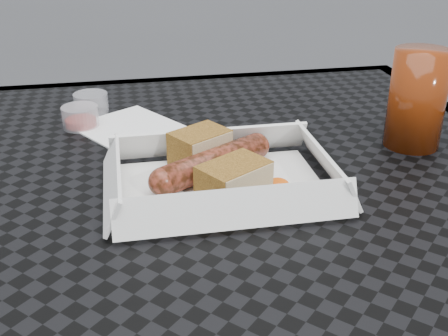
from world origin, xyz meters
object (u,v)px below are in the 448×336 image
Objects in this scene: food_tray at (222,187)px; drink_glass at (417,99)px; patio_table at (217,232)px; bratwurst at (213,163)px.

drink_glass is at bearing 15.60° from food_tray.
food_tray reaches higher than patio_table.
patio_table is 0.08m from food_tray.
drink_glass reaches higher than bratwurst.
bratwurst reaches higher than patio_table.
bratwurst is at bearing -169.98° from drink_glass.
food_tray is (0.00, -0.03, 0.08)m from patio_table.
patio_table is at bearing 90.71° from food_tray.
food_tray is 1.46× the size of bratwurst.
drink_glass is (0.26, 0.07, 0.06)m from food_tray.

